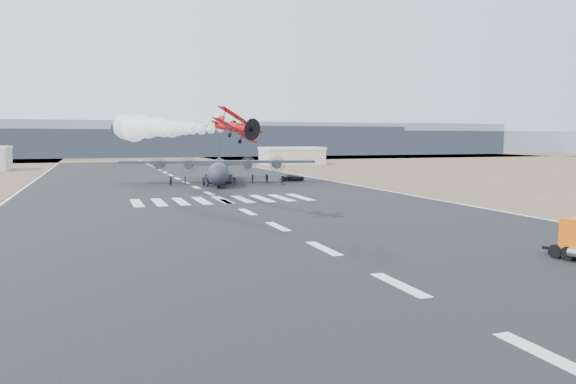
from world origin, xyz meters
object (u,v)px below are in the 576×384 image
crew_g (204,182)px  support_vehicle (294,178)px  crew_e (207,181)px  crew_b (171,181)px  crew_c (235,181)px  crew_d (253,179)px  hangar_right (292,156)px  crew_h (267,178)px  crew_f (282,180)px  transport_aircraft (219,169)px  crew_a (185,181)px  aerobatic_biplane (235,126)px

crew_g → support_vehicle: bearing=158.3°
crew_e → crew_b: bearing=19.3°
crew_c → crew_d: bearing=33.9°
hangar_right → crew_h: bearing=-113.2°
hangar_right → crew_g: size_ratio=10.91×
crew_e → crew_f: (14.34, -1.23, 0.00)m
support_vehicle → crew_g: crew_g is taller
crew_f → crew_g: 15.34m
transport_aircraft → crew_h: bearing=-7.5°
crew_g → crew_h: crew_g is taller
crew_g → crew_e: bearing=-169.4°
crew_a → crew_h: crew_h is taller
crew_b → crew_f: 21.08m
crew_c → crew_a: bearing=149.6°
crew_d → aerobatic_biplane: bearing=174.5°
transport_aircraft → crew_f: size_ratio=21.26×
hangar_right → crew_h: hangar_right is taller
aerobatic_biplane → crew_f: bearing=51.3°
aerobatic_biplane → crew_g: bearing=68.6°
crew_c → crew_f: (9.21, -1.02, 0.08)m
transport_aircraft → crew_b: 10.97m
crew_d → crew_h: 3.44m
crew_a → crew_h: (16.22, -0.24, 0.04)m
hangar_right → crew_e: size_ratio=11.55×
crew_c → crew_d: (4.42, 3.22, 0.10)m
crew_c → crew_g: crew_g is taller
crew_c → crew_g: 6.25m
hangar_right → crew_e: bearing=-119.8°
crew_c → crew_h: (7.66, 4.36, 0.05)m
crew_a → crew_c: crew_a is taller
crew_e → crew_h: (12.79, 4.15, -0.02)m
aerobatic_biplane → crew_a: size_ratio=3.44×
crew_b → crew_f: bearing=-35.7°
crew_d → crew_g: size_ratio=0.97×
crew_a → crew_b: crew_b is taller
aerobatic_biplane → support_vehicle: (26.01, 55.39, -9.46)m
hangar_right → transport_aircraft: transport_aircraft is taller
crew_d → crew_f: 6.41m
transport_aircraft → crew_h: (8.99, -3.31, -1.97)m
crew_d → crew_g: (-10.54, -4.47, 0.03)m
crew_f → crew_h: bearing=-41.5°
hangar_right → support_vehicle: bearing=-109.2°
crew_b → crew_f: size_ratio=0.98×
hangar_right → crew_h: size_ratio=11.82×
crew_g → transport_aircraft: bearing=-163.3°
crew_e → crew_g: size_ratio=0.94×
aerobatic_biplane → transport_aircraft: (10.07, 55.35, -7.28)m
crew_a → transport_aircraft: bearing=-56.9°
support_vehicle → crew_b: crew_b is taller
transport_aircraft → crew_b: size_ratio=21.77×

